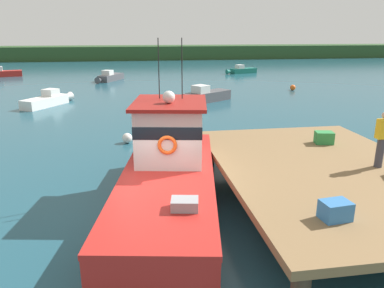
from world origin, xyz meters
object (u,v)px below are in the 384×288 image
(mooring_buoy_inshore, at_px, (293,88))
(moored_boat_near_channel, at_px, (204,96))
(moored_boat_far_right, at_px, (242,70))
(main_fishing_boat, at_px, (169,172))
(crate_stack_near_edge, at_px, (335,210))
(deckhand_by_the_boat, at_px, (382,138))
(mooring_buoy_spare_mooring, at_px, (127,138))
(moored_boat_off_the_point, at_px, (48,100))
(moored_boat_far_left, at_px, (109,77))
(crate_single_far, at_px, (324,138))
(moored_boat_outer_mooring, at_px, (2,73))

(mooring_buoy_inshore, bearing_deg, moored_boat_near_channel, -153.93)
(mooring_buoy_inshore, bearing_deg, moored_boat_far_right, 92.40)
(main_fishing_boat, relative_size, crate_stack_near_edge, 16.61)
(crate_stack_near_edge, height_order, deckhand_by_the_boat, deckhand_by_the_boat)
(moored_boat_near_channel, xyz_separation_m, mooring_buoy_spare_mooring, (-5.45, -9.73, -0.20))
(deckhand_by_the_boat, height_order, moored_boat_off_the_point, deckhand_by_the_boat)
(moored_boat_far_left, height_order, mooring_buoy_spare_mooring, moored_boat_far_left)
(main_fishing_boat, height_order, moored_boat_off_the_point, main_fishing_boat)
(moored_boat_off_the_point, xyz_separation_m, mooring_buoy_spare_mooring, (5.53, -10.06, -0.15))
(mooring_buoy_spare_mooring, bearing_deg, crate_single_far, -36.75)
(moored_boat_far_left, distance_m, mooring_buoy_inshore, 18.64)
(deckhand_by_the_boat, relative_size, moored_boat_far_right, 0.39)
(moored_boat_outer_mooring, distance_m, moored_boat_near_channel, 27.58)
(crate_single_far, xyz_separation_m, moored_boat_off_the_point, (-12.45, 15.23, -1.03))
(moored_boat_near_channel, bearing_deg, mooring_buoy_inshore, 26.07)
(crate_single_far, distance_m, moored_boat_far_right, 33.87)
(main_fishing_boat, xyz_separation_m, moored_boat_far_left, (-3.39, 29.71, -0.62))
(moored_boat_off_the_point, distance_m, moored_boat_outer_mooring, 20.78)
(main_fishing_boat, bearing_deg, moored_boat_far_right, 70.43)
(moored_boat_outer_mooring, bearing_deg, main_fishing_boat, -66.01)
(main_fishing_boat, distance_m, moored_boat_far_right, 36.75)
(moored_boat_far_right, bearing_deg, crate_single_far, -101.44)
(main_fishing_boat, distance_m, mooring_buoy_spare_mooring, 6.79)
(main_fishing_boat, xyz_separation_m, moored_boat_near_channel, (4.12, 16.34, -0.58))
(mooring_buoy_inshore, xyz_separation_m, mooring_buoy_spare_mooring, (-14.22, -14.02, -0.01))
(main_fishing_boat, height_order, moored_boat_far_left, main_fishing_boat)
(mooring_buoy_inshore, bearing_deg, moored_boat_far_left, 150.86)
(mooring_buoy_spare_mooring, bearing_deg, mooring_buoy_inshore, 44.59)
(mooring_buoy_inshore, height_order, mooring_buoy_spare_mooring, mooring_buoy_inshore)
(moored_boat_far_left, bearing_deg, mooring_buoy_inshore, -29.14)
(crate_single_far, distance_m, moored_boat_outer_mooring, 40.17)
(moored_boat_far_left, distance_m, moored_boat_near_channel, 15.33)
(main_fishing_boat, relative_size, mooring_buoy_spare_mooring, 21.21)
(deckhand_by_the_boat, bearing_deg, mooring_buoy_spare_mooring, 133.94)
(moored_boat_off_the_point, xyz_separation_m, moored_boat_near_channel, (10.98, -0.33, 0.05))
(moored_boat_far_right, bearing_deg, main_fishing_boat, -109.57)
(crate_single_far, bearing_deg, deckhand_by_the_boat, -80.49)
(crate_stack_near_edge, height_order, crate_single_far, crate_single_far)
(moored_boat_outer_mooring, bearing_deg, crate_stack_near_edge, -64.25)
(crate_stack_near_edge, distance_m, deckhand_by_the_boat, 4.02)
(moored_boat_outer_mooring, height_order, mooring_buoy_inshore, moored_boat_outer_mooring)
(main_fishing_boat, relative_size, deckhand_by_the_boat, 6.11)
(moored_boat_far_right, bearing_deg, moored_boat_off_the_point, -136.87)
(crate_stack_near_edge, height_order, moored_boat_near_channel, crate_stack_near_edge)
(moored_boat_outer_mooring, bearing_deg, mooring_buoy_inshore, -27.33)
(crate_single_far, xyz_separation_m, moored_boat_near_channel, (-1.47, 14.89, -0.98))
(main_fishing_boat, relative_size, moored_boat_outer_mooring, 2.16)
(crate_single_far, height_order, deckhand_by_the_boat, deckhand_by_the_boat)
(main_fishing_boat, relative_size, moored_boat_near_channel, 2.17)
(moored_boat_far_left, relative_size, moored_boat_near_channel, 0.95)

